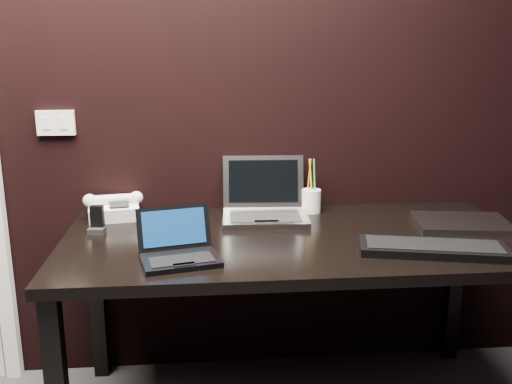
{
  "coord_description": "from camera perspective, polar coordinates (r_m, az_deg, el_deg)",
  "views": [
    {
      "loc": [
        -0.02,
        -0.58,
        1.42
      ],
      "look_at": [
        0.15,
        1.35,
        0.93
      ],
      "focal_mm": 40.0,
      "sensor_mm": 36.0,
      "label": 1
    }
  ],
  "objects": [
    {
      "name": "wall_back",
      "position": [
        2.38,
        -4.77,
        11.42
      ],
      "size": [
        4.0,
        0.0,
        4.0
      ],
      "primitive_type": "plane",
      "rotation": [
        1.57,
        0.0,
        0.0
      ],
      "color": "black",
      "rests_on": "ground"
    },
    {
      "name": "wall_switch",
      "position": [
        2.46,
        -19.4,
        6.54
      ],
      "size": [
        0.15,
        0.02,
        0.1
      ],
      "color": "silver",
      "rests_on": "wall_back"
    },
    {
      "name": "desk",
      "position": [
        2.14,
        3.81,
        -6.41
      ],
      "size": [
        1.7,
        0.8,
        0.74
      ],
      "color": "black",
      "rests_on": "ground"
    },
    {
      "name": "netbook",
      "position": [
        1.89,
        -7.75,
        -5.8
      ],
      "size": [
        0.29,
        0.27,
        0.16
      ],
      "color": "black",
      "rests_on": "desk"
    },
    {
      "name": "silver_laptop",
      "position": [
        2.32,
        0.88,
        -1.56
      ],
      "size": [
        0.35,
        0.32,
        0.23
      ],
      "color": "#949499",
      "rests_on": "desk"
    },
    {
      "name": "ext_keyboard",
      "position": [
        2.04,
        17.28,
        -5.39
      ],
      "size": [
        0.52,
        0.27,
        0.03
      ],
      "color": "black",
      "rests_on": "desk"
    },
    {
      "name": "closed_laptop",
      "position": [
        2.36,
        19.91,
        -2.97
      ],
      "size": [
        0.39,
        0.3,
        0.02
      ],
      "color": "#939398",
      "rests_on": "desk"
    },
    {
      "name": "desk_phone",
      "position": [
        2.39,
        -14.03,
        -1.53
      ],
      "size": [
        0.24,
        0.21,
        0.12
      ],
      "color": "white",
      "rests_on": "desk"
    },
    {
      "name": "mobile_phone",
      "position": [
        2.22,
        -15.6,
        -2.98
      ],
      "size": [
        0.07,
        0.06,
        0.1
      ],
      "color": "black",
      "rests_on": "desk"
    },
    {
      "name": "pen_cup",
      "position": [
        2.41,
        5.57,
        -0.77
      ],
      "size": [
        0.09,
        0.09,
        0.23
      ],
      "color": "white",
      "rests_on": "desk"
    }
  ]
}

